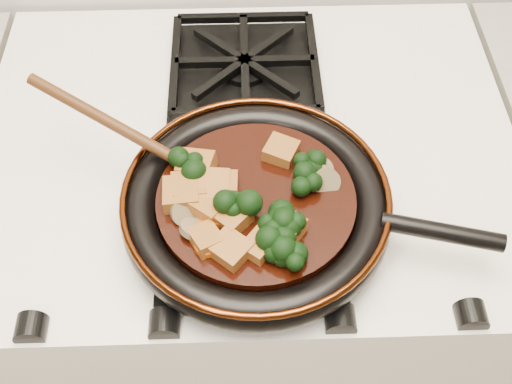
{
  "coord_description": "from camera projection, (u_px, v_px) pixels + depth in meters",
  "views": [
    {
      "loc": [
        -0.01,
        1.09,
        1.58
      ],
      "look_at": [
        0.01,
        1.55,
        0.97
      ],
      "focal_mm": 45.0,
      "sensor_mm": 36.0,
      "label": 1
    }
  ],
  "objects": [
    {
      "name": "stove",
      "position": [
        250.0,
        293.0,
        1.26
      ],
      "size": [
        0.76,
        0.6,
        0.9
      ],
      "primitive_type": "cube",
      "color": "white",
      "rests_on": "ground"
    },
    {
      "name": "burner_grate_front",
      "position": [
        249.0,
        217.0,
        0.8
      ],
      "size": [
        0.23,
        0.23,
        0.03
      ],
      "primitive_type": null,
      "color": "black",
      "rests_on": "stove"
    },
    {
      "name": "burner_grate_back",
      "position": [
        245.0,
        66.0,
        0.97
      ],
      "size": [
        0.23,
        0.23,
        0.03
      ],
      "primitive_type": null,
      "color": "black",
      "rests_on": "stove"
    },
    {
      "name": "skillet",
      "position": [
        258.0,
        205.0,
        0.78
      ],
      "size": [
        0.45,
        0.33,
        0.05
      ],
      "rotation": [
        0.0,
        0.0,
        -0.26
      ],
      "color": "black",
      "rests_on": "burner_grate_front"
    },
    {
      "name": "braising_sauce",
      "position": [
        256.0,
        202.0,
        0.78
      ],
      "size": [
        0.24,
        0.24,
        0.02
      ],
      "primitive_type": "cylinder",
      "color": "black",
      "rests_on": "skillet"
    },
    {
      "name": "tofu_cube_0",
      "position": [
        189.0,
        188.0,
        0.76
      ],
      "size": [
        0.04,
        0.05,
        0.03
      ],
      "primitive_type": "cube",
      "rotation": [
        -0.09,
        0.01,
        0.11
      ],
      "color": "#905721",
      "rests_on": "braising_sauce"
    },
    {
      "name": "tofu_cube_1",
      "position": [
        182.0,
        195.0,
        0.76
      ],
      "size": [
        0.05,
        0.05,
        0.03
      ],
      "primitive_type": "cube",
      "rotation": [
        -0.06,
        0.03,
        1.62
      ],
      "color": "#905721",
      "rests_on": "braising_sauce"
    },
    {
      "name": "tofu_cube_2",
      "position": [
        209.0,
        206.0,
        0.75
      ],
      "size": [
        0.06,
        0.06,
        0.03
      ],
      "primitive_type": "cube",
      "rotation": [
        0.1,
        -0.0,
        2.49
      ],
      "color": "#905721",
      "rests_on": "braising_sauce"
    },
    {
      "name": "tofu_cube_3",
      "position": [
        281.0,
        151.0,
        0.8
      ],
      "size": [
        0.05,
        0.05,
        0.02
      ],
      "primitive_type": "cube",
      "rotation": [
        0.01,
        -0.05,
        2.7
      ],
      "color": "#905721",
      "rests_on": "braising_sauce"
    },
    {
      "name": "tofu_cube_4",
      "position": [
        231.0,
        217.0,
        0.74
      ],
      "size": [
        0.06,
        0.05,
        0.03
      ],
      "primitive_type": "cube",
      "rotation": [
        -0.08,
        0.06,
        2.38
      ],
      "color": "#905721",
      "rests_on": "braising_sauce"
    },
    {
      "name": "tofu_cube_5",
      "position": [
        220.0,
        188.0,
        0.77
      ],
      "size": [
        0.04,
        0.04,
        0.02
      ],
      "primitive_type": "cube",
      "rotation": [
        0.01,
        0.01,
        1.53
      ],
      "color": "#905721",
      "rests_on": "braising_sauce"
    },
    {
      "name": "tofu_cube_6",
      "position": [
        259.0,
        246.0,
        0.72
      ],
      "size": [
        0.05,
        0.05,
        0.02
      ],
      "primitive_type": "cube",
      "rotation": [
        -0.04,
        -0.02,
        0.9
      ],
      "color": "#905721",
      "rests_on": "braising_sauce"
    },
    {
      "name": "tofu_cube_7",
      "position": [
        286.0,
        229.0,
        0.73
      ],
      "size": [
        0.05,
        0.06,
        0.03
      ],
      "primitive_type": "cube",
      "rotation": [
        -0.1,
        0.11,
        0.92
      ],
      "color": "#905721",
      "rests_on": "braising_sauce"
    },
    {
      "name": "tofu_cube_8",
      "position": [
        230.0,
        249.0,
        0.71
      ],
      "size": [
        0.06,
        0.06,
        0.02
      ],
      "primitive_type": "cube",
      "rotation": [
        -0.02,
        -0.03,
        0.86
      ],
      "color": "#905721",
      "rests_on": "braising_sauce"
    },
    {
      "name": "tofu_cube_9",
      "position": [
        197.0,
        166.0,
        0.79
      ],
      "size": [
        0.05,
        0.05,
        0.03
      ],
      "primitive_type": "cube",
      "rotation": [
        -0.03,
        0.12,
        2.88
      ],
      "color": "#905721",
      "rests_on": "braising_sauce"
    },
    {
      "name": "tofu_cube_10",
      "position": [
        210.0,
        188.0,
        0.76
      ],
      "size": [
        0.05,
        0.05,
        0.03
      ],
      "primitive_type": "cube",
      "rotation": [
        0.03,
        -0.08,
        1.49
      ],
      "color": "#905721",
      "rests_on": "braising_sauce"
    },
    {
      "name": "tofu_cube_11",
      "position": [
        206.0,
        239.0,
        0.72
      ],
      "size": [
        0.04,
        0.05,
        0.02
      ],
      "primitive_type": "cube",
      "rotation": [
        0.06,
        0.1,
        2.08
      ],
      "color": "#905721",
      "rests_on": "braising_sauce"
    },
    {
      "name": "broccoli_floret_0",
      "position": [
        294.0,
        216.0,
        0.74
      ],
      "size": [
        0.09,
        0.09,
        0.06
      ],
      "primitive_type": null,
      "rotation": [
        0.04,
        0.16,
        2.53
      ],
      "color": "black",
      "rests_on": "braising_sauce"
    },
    {
      "name": "broccoli_floret_1",
      "position": [
        280.0,
        239.0,
        0.72
      ],
      "size": [
        0.1,
        0.09,
        0.08
      ],
      "primitive_type": null,
      "rotation": [
        0.24,
        -0.19,
        2.4
      ],
      "color": "black",
      "rests_on": "braising_sauce"
    },
    {
      "name": "broccoli_floret_2",
      "position": [
        311.0,
        183.0,
        0.77
      ],
      "size": [
        0.08,
        0.07,
        0.06
      ],
      "primitive_type": null,
      "rotation": [
        0.1,
        -0.03,
        1.91
      ],
      "color": "black",
      "rests_on": "braising_sauce"
    },
    {
      "name": "broccoli_floret_3",
      "position": [
        238.0,
        211.0,
        0.74
      ],
      "size": [
        0.1,
        0.09,
        0.08
      ],
      "primitive_type": null,
      "rotation": [
        0.17,
        -0.24,
        2.4
      ],
      "color": "black",
      "rests_on": "braising_sauce"
    },
    {
      "name": "broccoli_floret_4",
      "position": [
        285.0,
        259.0,
        0.71
      ],
      "size": [
        0.07,
        0.08,
        0.06
      ],
      "primitive_type": null,
      "rotation": [
        0.15,
        0.09,
        2.95
      ],
      "color": "black",
      "rests_on": "braising_sauce"
    },
    {
      "name": "broccoli_floret_5",
      "position": [
        276.0,
        233.0,
        0.72
      ],
      "size": [
        0.08,
        0.09,
        0.06
      ],
      "primitive_type": null,
      "rotation": [
        -0.09,
        -0.03,
        2.53
      ],
      "color": "black",
      "rests_on": "braising_sauce"
    },
    {
      "name": "broccoli_floret_6",
      "position": [
        188.0,
        168.0,
        0.78
      ],
      "size": [
        0.08,
        0.07,
        0.06
      ],
      "primitive_type": null,
      "rotation": [
        -0.11,
        0.01,
        1.8
      ],
      "color": "black",
      "rests_on": "braising_sauce"
    },
    {
      "name": "broccoli_floret_7",
      "position": [
        311.0,
        167.0,
        0.78
      ],
      "size": [
        0.09,
        0.08,
        0.06
      ],
      "primitive_type": null,
      "rotation": [
        -0.06,
        -0.2,
        0.46
      ],
      "color": "black",
      "rests_on": "braising_sauce"
    },
    {
      "name": "carrot_coin_0",
      "position": [
        202.0,
        228.0,
        0.73
      ],
      "size": [
        0.03,
        0.03,
        0.02
      ],
      "primitive_type": "cylinder",
      "rotation": [
        -0.22,
        -0.13,
        0.0
      ],
      "color": "#BB4805",
      "rests_on": "braising_sauce"
    },
    {
      "name": "carrot_coin_1",
      "position": [
        216.0,
        216.0,
        0.74
      ],
      "size": [
        0.03,
        0.03,
        0.01
      ],
      "primitive_type": "cylinder",
      "rotation": [
        -0.03,
        0.05,
        0.0
      ],
      "color": "#BB4805",
      "rests_on": "braising_sauce"
    },
    {
      "name": "carrot_coin_2",
      "position": [
        207.0,
        246.0,
        0.72
      ],
      "size": [
        0.03,
        0.03,
        0.01
      ],
      "primitive_type": "cylinder",
      "rotation": [
        -0.05,
        0.04,
        0.0
      ],
      "color": "#BB4805",
      "rests_on": "braising_sauce"
    },
    {
      "name": "carrot_coin_3",
      "position": [
        206.0,
        207.0,
        0.75
      ],
      "size": [
        0.03,
        0.03,
        0.02
      ],
      "primitive_type": "cylinder",
      "rotation": [
        -0.23,
        0.2,
        0.0
      ],
      "color": "#BB4805",
      "rests_on": "braising_sauce"
    },
    {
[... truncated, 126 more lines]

